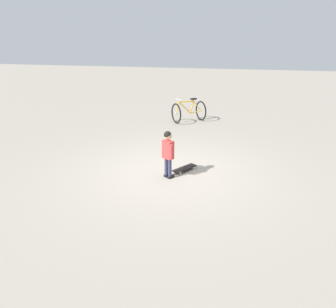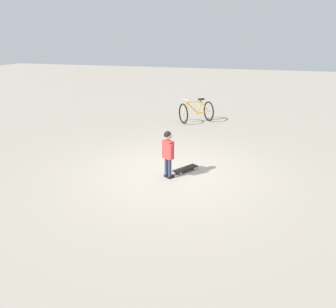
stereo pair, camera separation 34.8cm
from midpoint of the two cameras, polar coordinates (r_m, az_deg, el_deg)
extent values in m
plane|color=#9E9384|center=(7.39, -0.80, -3.15)|extent=(50.00, 50.00, 0.00)
cylinder|color=#2D3351|center=(7.03, -1.74, -2.27)|extent=(0.08, 0.08, 0.42)
cube|color=black|center=(7.13, -1.54, -3.80)|extent=(0.15, 0.17, 0.05)
cylinder|color=#2D3351|center=(6.96, -1.12, -2.52)|extent=(0.08, 0.08, 0.42)
cube|color=black|center=(7.06, -0.93, -4.06)|extent=(0.15, 0.17, 0.05)
cube|color=#D13838|center=(6.85, -1.46, 0.77)|extent=(0.28, 0.25, 0.40)
cylinder|color=#D13838|center=(7.02, -1.73, 1.26)|extent=(0.06, 0.06, 0.32)
cylinder|color=#D13838|center=(6.70, -0.92, 0.34)|extent=(0.06, 0.06, 0.32)
sphere|color=tan|center=(6.75, -1.48, 3.29)|extent=(0.17, 0.17, 0.17)
sphere|color=black|center=(6.74, -1.54, 3.40)|extent=(0.16, 0.16, 0.16)
cube|color=black|center=(7.41, 1.62, -2.52)|extent=(0.52, 0.66, 0.02)
cube|color=#B7B7BC|center=(7.57, 2.84, -2.15)|extent=(0.11, 0.08, 0.02)
cube|color=#B7B7BC|center=(7.27, 0.34, -3.11)|extent=(0.11, 0.08, 0.02)
cylinder|color=beige|center=(7.63, 2.43, -2.16)|extent=(0.06, 0.06, 0.06)
cylinder|color=beige|center=(7.53, 3.25, -2.47)|extent=(0.06, 0.06, 0.06)
cylinder|color=beige|center=(7.33, -0.07, -3.11)|extent=(0.06, 0.06, 0.06)
cylinder|color=beige|center=(7.23, 0.76, -3.45)|extent=(0.06, 0.06, 0.06)
torus|color=black|center=(11.43, 0.59, 7.20)|extent=(0.49, 0.58, 0.71)
torus|color=black|center=(11.90, 5.03, 7.65)|extent=(0.49, 0.58, 0.71)
cylinder|color=#B7B7BC|center=(11.43, 0.59, 7.20)|extent=(0.08, 0.08, 0.06)
cylinder|color=#B7B7BC|center=(11.90, 5.03, 7.65)|extent=(0.08, 0.08, 0.06)
cylinder|color=gold|center=(11.54, 2.14, 8.21)|extent=(0.43, 0.36, 0.48)
cylinder|color=gold|center=(11.52, 2.38, 9.28)|extent=(0.48, 0.40, 0.06)
cylinder|color=gold|center=(11.68, 3.43, 8.38)|extent=(0.13, 0.12, 0.48)
cylinder|color=gold|center=(11.80, 4.12, 7.45)|extent=(0.35, 0.29, 0.08)
cylinder|color=gold|center=(11.78, 4.36, 8.49)|extent=(0.29, 0.24, 0.40)
cylinder|color=gold|center=(11.41, 0.82, 8.20)|extent=(0.12, 0.11, 0.41)
cube|color=black|center=(11.65, 3.68, 9.72)|extent=(0.23, 0.22, 0.05)
cylinder|color=#B7B7BC|center=(11.37, 1.05, 9.61)|extent=(0.31, 0.37, 0.02)
camera|label=1|loc=(0.17, -91.45, -0.53)|focal=34.38mm
camera|label=2|loc=(0.17, 88.55, 0.53)|focal=34.38mm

